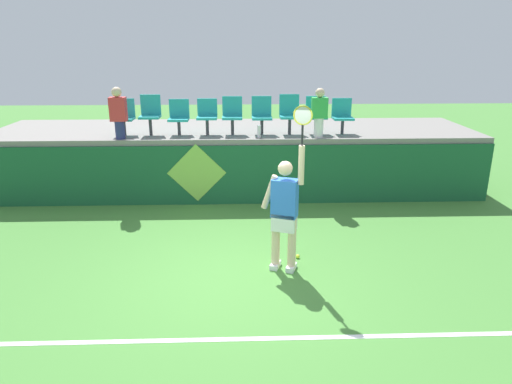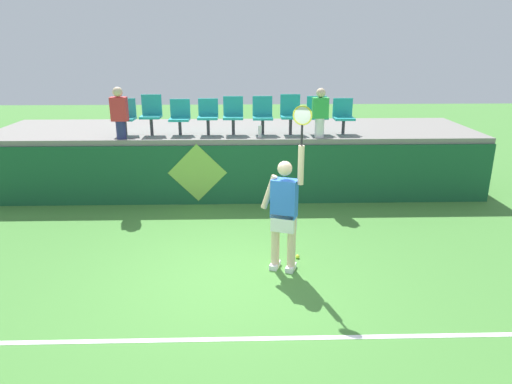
# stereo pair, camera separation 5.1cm
# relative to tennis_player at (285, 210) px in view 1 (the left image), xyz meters

# --- Properties ---
(ground_plane) EXTENTS (40.00, 40.00, 0.00)m
(ground_plane) POSITION_rel_tennis_player_xyz_m (-0.80, -0.30, -0.98)
(ground_plane) COLOR #478438
(court_back_wall) EXTENTS (11.24, 0.20, 1.31)m
(court_back_wall) POSITION_rel_tennis_player_xyz_m (-0.80, 3.16, -0.33)
(court_back_wall) COLOR #195633
(court_back_wall) RESTS_ON ground_plane
(spectator_platform) EXTENTS (11.24, 2.76, 0.12)m
(spectator_platform) POSITION_rel_tennis_player_xyz_m (-0.80, 4.49, 0.38)
(spectator_platform) COLOR gray
(spectator_platform) RESTS_ON court_back_wall
(court_baseline_stripe) EXTENTS (10.12, 0.08, 0.01)m
(court_baseline_stripe) POSITION_rel_tennis_player_xyz_m (-0.80, -1.79, -0.98)
(court_baseline_stripe) COLOR white
(court_baseline_stripe) RESTS_ON ground_plane
(tennis_player) EXTENTS (0.72, 0.38, 2.57)m
(tennis_player) POSITION_rel_tennis_player_xyz_m (0.00, 0.00, 0.00)
(tennis_player) COLOR white
(tennis_player) RESTS_ON ground_plane
(tennis_ball) EXTENTS (0.07, 0.07, 0.07)m
(tennis_ball) POSITION_rel_tennis_player_xyz_m (0.27, 0.36, -0.95)
(tennis_ball) COLOR #D1E533
(tennis_ball) RESTS_ON ground_plane
(water_bottle) EXTENTS (0.08, 0.08, 0.26)m
(water_bottle) POSITION_rel_tennis_player_xyz_m (-0.25, 3.35, 0.57)
(water_bottle) COLOR white
(water_bottle) RESTS_ON spectator_platform
(stadium_chair_0) EXTENTS (0.44, 0.42, 0.79)m
(stadium_chair_0) POSITION_rel_tennis_player_xyz_m (-3.21, 3.74, 0.87)
(stadium_chair_0) COLOR #38383D
(stadium_chair_0) RESTS_ON spectator_platform
(stadium_chair_1) EXTENTS (0.44, 0.42, 0.87)m
(stadium_chair_1) POSITION_rel_tennis_player_xyz_m (-2.64, 3.75, 0.93)
(stadium_chair_1) COLOR #38383D
(stadium_chair_1) RESTS_ON spectator_platform
(stadium_chair_2) EXTENTS (0.44, 0.42, 0.77)m
(stadium_chair_2) POSITION_rel_tennis_player_xyz_m (-2.01, 3.74, 0.86)
(stadium_chair_2) COLOR #38383D
(stadium_chair_2) RESTS_ON spectator_platform
(stadium_chair_3) EXTENTS (0.44, 0.42, 0.78)m
(stadium_chair_3) POSITION_rel_tennis_player_xyz_m (-1.39, 3.74, 0.88)
(stadium_chair_3) COLOR #38383D
(stadium_chair_3) RESTS_ON spectator_platform
(stadium_chair_4) EXTENTS (0.44, 0.42, 0.82)m
(stadium_chair_4) POSITION_rel_tennis_player_xyz_m (-0.83, 3.74, 0.90)
(stadium_chair_4) COLOR #38383D
(stadium_chair_4) RESTS_ON spectator_platform
(stadium_chair_5) EXTENTS (0.44, 0.42, 0.83)m
(stadium_chair_5) POSITION_rel_tennis_player_xyz_m (-0.18, 3.75, 0.89)
(stadium_chair_5) COLOR #38383D
(stadium_chair_5) RESTS_ON spectator_platform
(stadium_chair_6) EXTENTS (0.44, 0.42, 0.86)m
(stadium_chair_6) POSITION_rel_tennis_player_xyz_m (0.44, 3.75, 0.92)
(stadium_chair_6) COLOR #38383D
(stadium_chair_6) RESTS_ON spectator_platform
(stadium_chair_7) EXTENTS (0.44, 0.42, 0.82)m
(stadium_chair_7) POSITION_rel_tennis_player_xyz_m (1.03, 3.74, 0.90)
(stadium_chair_7) COLOR #38383D
(stadium_chair_7) RESTS_ON spectator_platform
(stadium_chair_8) EXTENTS (0.44, 0.42, 0.77)m
(stadium_chair_8) POSITION_rel_tennis_player_xyz_m (1.62, 3.74, 0.86)
(stadium_chair_8) COLOR #38383D
(stadium_chair_8) RESTS_ON spectator_platform
(spectator_0) EXTENTS (0.34, 0.20, 1.05)m
(spectator_0) POSITION_rel_tennis_player_xyz_m (1.03, 3.34, 0.99)
(spectator_0) COLOR white
(spectator_0) RESTS_ON spectator_platform
(spectator_1) EXTENTS (0.34, 0.21, 1.09)m
(spectator_1) POSITION_rel_tennis_player_xyz_m (-3.21, 3.29, 1.01)
(spectator_1) COLOR navy
(spectator_1) RESTS_ON spectator_platform
(wall_signage_mount) EXTENTS (1.27, 0.01, 1.35)m
(wall_signage_mount) POSITION_rel_tennis_player_xyz_m (-1.60, 3.05, -0.98)
(wall_signage_mount) COLOR #195633
(wall_signage_mount) RESTS_ON ground_plane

